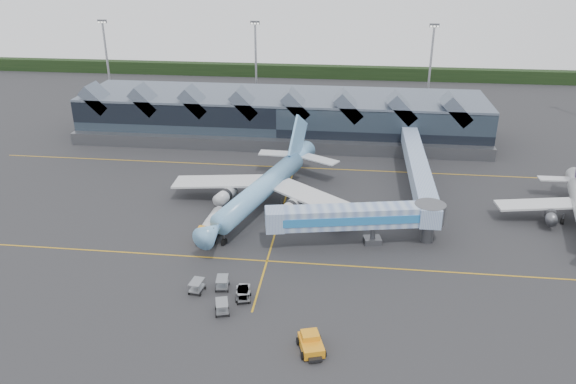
# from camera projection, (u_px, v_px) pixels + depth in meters

# --- Properties ---
(ground) EXTENTS (260.00, 260.00, 0.00)m
(ground) POSITION_uv_depth(u_px,v_px,m) (275.00, 234.00, 85.24)
(ground) COLOR #252527
(ground) RESTS_ON ground
(taxi_stripes) EXTENTS (120.00, 60.00, 0.01)m
(taxi_stripes) POSITION_uv_depth(u_px,v_px,m) (283.00, 206.00, 94.32)
(taxi_stripes) COLOR #BF8A16
(taxi_stripes) RESTS_ON ground
(tree_line_far) EXTENTS (260.00, 4.00, 4.00)m
(tree_line_far) POSITION_uv_depth(u_px,v_px,m) (321.00, 72.00, 184.35)
(tree_line_far) COLOR black
(tree_line_far) RESTS_ON ground
(terminal) EXTENTS (90.00, 22.25, 12.52)m
(terminal) POSITION_uv_depth(u_px,v_px,m) (281.00, 116.00, 126.82)
(terminal) COLOR black
(terminal) RESTS_ON ground
(light_masts) EXTENTS (132.40, 42.56, 22.45)m
(light_masts) POSITION_uv_depth(u_px,v_px,m) (397.00, 71.00, 134.98)
(light_masts) COLOR #9899A0
(light_masts) RESTS_ON ground
(main_airliner) EXTENTS (32.54, 38.25, 12.52)m
(main_airliner) POSITION_uv_depth(u_px,v_px,m) (265.00, 186.00, 92.88)
(main_airliner) COLOR #6BA3D9
(main_airliner) RESTS_ON ground
(jet_bridge) EXTENTS (25.97, 8.64, 6.14)m
(jet_bridge) POSITION_uv_depth(u_px,v_px,m) (366.00, 217.00, 80.81)
(jet_bridge) COLOR #738CBF
(jet_bridge) RESTS_ON ground
(fuel_truck) EXTENTS (3.09, 9.06, 3.02)m
(fuel_truck) POSITION_uv_depth(u_px,v_px,m) (212.00, 224.00, 84.48)
(fuel_truck) COLOR black
(fuel_truck) RESTS_ON ground
(pushback_tug) EXTENTS (3.52, 4.56, 1.85)m
(pushback_tug) POSITION_uv_depth(u_px,v_px,m) (311.00, 344.00, 60.56)
(pushback_tug) COLOR orange
(pushback_tug) RESTS_ON ground
(baggage_carts) EXTENTS (8.02, 7.56, 1.57)m
(baggage_carts) POSITION_uv_depth(u_px,v_px,m) (225.00, 292.00, 69.40)
(baggage_carts) COLOR gray
(baggage_carts) RESTS_ON ground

